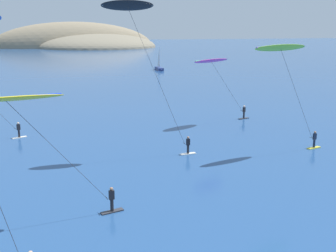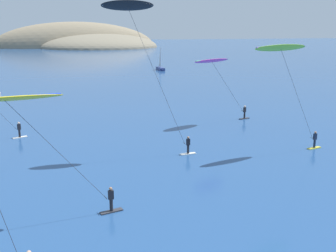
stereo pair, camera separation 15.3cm
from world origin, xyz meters
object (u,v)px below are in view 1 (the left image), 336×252
(kitesurfer_lime, at_px, (284,57))
(kitesurfer_black, at_px, (134,21))
(kitesurfer_yellow, at_px, (15,109))
(kitesurfer_magenta, at_px, (214,65))
(sailboat_far, at_px, (159,68))

(kitesurfer_lime, height_order, kitesurfer_black, kitesurfer_black)
(kitesurfer_yellow, relative_size, kitesurfer_magenta, 1.10)
(kitesurfer_black, bearing_deg, kitesurfer_lime, -8.47)
(sailboat_far, height_order, kitesurfer_black, kitesurfer_black)
(sailboat_far, distance_m, kitesurfer_magenta, 60.74)
(kitesurfer_lime, relative_size, kitesurfer_magenta, 1.17)
(kitesurfer_lime, distance_m, kitesurfer_magenta, 12.94)
(sailboat_far, bearing_deg, kitesurfer_yellow, -106.20)
(sailboat_far, height_order, kitesurfer_yellow, kitesurfer_yellow)
(sailboat_far, height_order, kitesurfer_magenta, kitesurfer_magenta)
(kitesurfer_lime, bearing_deg, kitesurfer_yellow, -154.51)
(kitesurfer_yellow, height_order, kitesurfer_black, kitesurfer_black)
(kitesurfer_lime, bearing_deg, kitesurfer_magenta, 99.99)
(kitesurfer_black, height_order, kitesurfer_magenta, kitesurfer_black)
(kitesurfer_lime, xyz_separation_m, kitesurfer_magenta, (-2.22, 12.62, -1.85))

